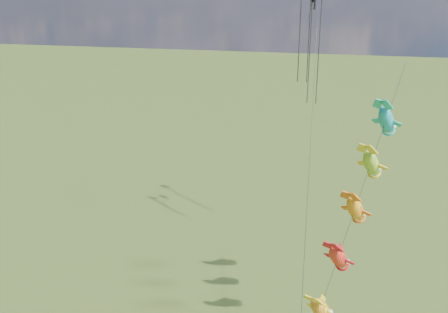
# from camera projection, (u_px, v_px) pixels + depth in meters

# --- Properties ---
(fish_windsock_rig) EXTENTS (5.93, 14.91, 17.48)m
(fish_windsock_rig) POSITION_uv_depth(u_px,v_px,m) (346.00, 233.00, 24.84)
(fish_windsock_rig) COLOR brown
(fish_windsock_rig) RESTS_ON ground
(parafoil_rig) EXTENTS (2.45, 17.47, 26.37)m
(parafoil_rig) POSITION_uv_depth(u_px,v_px,m) (313.00, 14.00, 33.58)
(parafoil_rig) COLOR brown
(parafoil_rig) RESTS_ON ground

